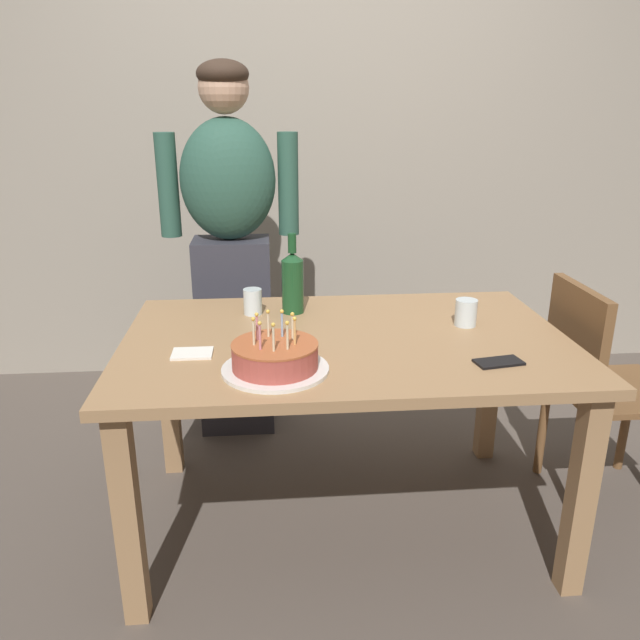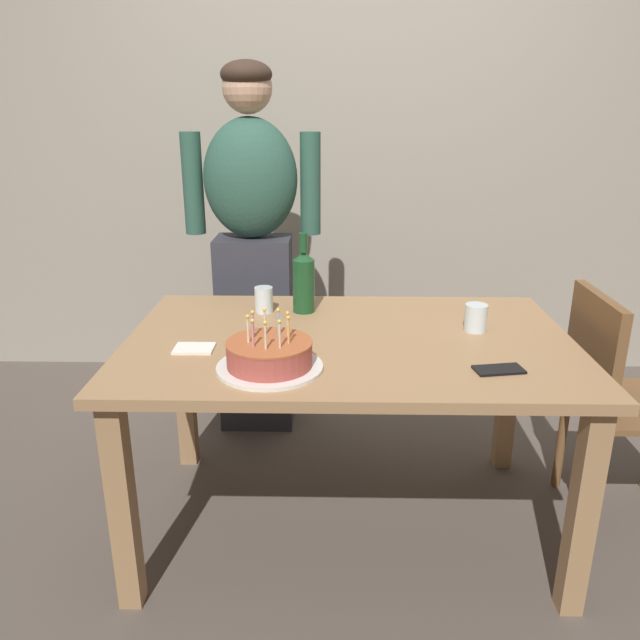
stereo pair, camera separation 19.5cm
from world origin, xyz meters
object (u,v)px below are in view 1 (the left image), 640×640
object	(u,v)px
napkin_stack	(192,353)
wine_bottle	(293,281)
person_man_bearded	(231,249)
water_glass_near	(253,302)
water_glass_far	(466,313)
dining_chair	(596,378)
cell_phone	(499,362)
birthday_cake	(275,358)

from	to	relation	value
napkin_stack	wine_bottle	bearing A→B (deg)	49.87
wine_bottle	person_man_bearded	distance (m)	0.57
person_man_bearded	water_glass_near	bearing A→B (deg)	101.11
water_glass_far	wine_bottle	world-z (taller)	wine_bottle
water_glass_near	dining_chair	bearing A→B (deg)	-8.76
cell_phone	napkin_stack	size ratio (longest dim) A/B	1.14
person_man_bearded	napkin_stack	bearing A→B (deg)	84.75
birthday_cake	person_man_bearded	world-z (taller)	person_man_bearded
birthday_cake	cell_phone	distance (m)	0.68
cell_phone	napkin_stack	xyz separation A→B (m)	(-0.94, 0.15, 0.00)
water_glass_far	napkin_stack	bearing A→B (deg)	-168.19
wine_bottle	cell_phone	size ratio (longest dim) A/B	2.09
cell_phone	water_glass_near	bearing A→B (deg)	134.31
wine_bottle	cell_phone	world-z (taller)	wine_bottle
cell_phone	napkin_stack	distance (m)	0.95
cell_phone	wine_bottle	bearing A→B (deg)	127.59
birthday_cake	cell_phone	size ratio (longest dim) A/B	2.21
water_glass_near	water_glass_far	world-z (taller)	water_glass_near
water_glass_far	wine_bottle	distance (m)	0.64
water_glass_near	birthday_cake	bearing A→B (deg)	-82.17
birthday_cake	water_glass_near	distance (m)	0.54
birthday_cake	dining_chair	distance (m)	1.27
water_glass_far	dining_chair	size ratio (longest dim) A/B	0.11
water_glass_near	dining_chair	world-z (taller)	dining_chair
water_glass_near	napkin_stack	bearing A→B (deg)	-115.38
birthday_cake	person_man_bearded	bearing A→B (deg)	99.44
cell_phone	dining_chair	size ratio (longest dim) A/B	0.17
cell_phone	napkin_stack	bearing A→B (deg)	160.81
person_man_bearded	dining_chair	xyz separation A→B (m)	(1.37, -0.71, -0.36)
water_glass_far	cell_phone	world-z (taller)	water_glass_far
water_glass_near	water_glass_far	bearing A→B (deg)	-14.26
water_glass_far	dining_chair	xyz separation A→B (m)	(0.52, -0.00, -0.27)
water_glass_near	water_glass_far	size ratio (longest dim) A/B	1.02
birthday_cake	water_glass_far	size ratio (longest dim) A/B	3.34
napkin_stack	dining_chair	distance (m)	1.49
person_man_bearded	wine_bottle	bearing A→B (deg)	116.46
water_glass_near	dining_chair	xyz separation A→B (m)	(1.27, -0.20, -0.27)
napkin_stack	water_glass_far	bearing A→B (deg)	11.81
cell_phone	person_man_bearded	bearing A→B (deg)	118.91
birthday_cake	water_glass_far	world-z (taller)	birthday_cake
cell_phone	water_glass_far	bearing A→B (deg)	79.36
water_glass_far	cell_phone	distance (m)	0.35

